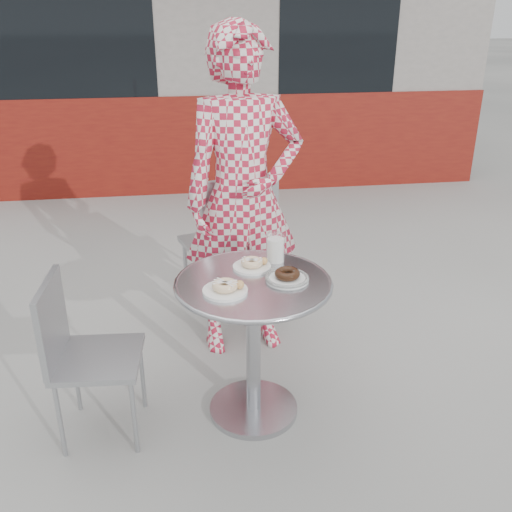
{
  "coord_description": "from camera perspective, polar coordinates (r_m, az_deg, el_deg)",
  "views": [
    {
      "loc": [
        -0.27,
        -2.24,
        1.85
      ],
      "look_at": [
        0.07,
        0.11,
        0.79
      ],
      "focal_mm": 40.0,
      "sensor_mm": 36.0,
      "label": 1
    }
  ],
  "objects": [
    {
      "name": "seated_person",
      "position": [
        3.06,
        -1.25,
        5.83
      ],
      "size": [
        0.7,
        0.51,
        1.78
      ],
      "primitive_type": "imported",
      "rotation": [
        0.0,
        0.0,
        0.13
      ],
      "color": "#AF1A34",
      "rests_on": "ground"
    },
    {
      "name": "bistro_table",
      "position": [
        2.61,
        -0.27,
        -5.95
      ],
      "size": [
        0.71,
        0.71,
        0.72
      ],
      "rotation": [
        0.0,
        0.0,
        -0.14
      ],
      "color": "silver",
      "rests_on": "ground"
    },
    {
      "name": "chair_far",
      "position": [
        3.54,
        -2.86,
        -1.89
      ],
      "size": [
        0.58,
        0.59,
        0.98
      ],
      "rotation": [
        0.0,
        0.0,
        3.45
      ],
      "color": "#A4A7AB",
      "rests_on": "ground"
    },
    {
      "name": "ground",
      "position": [
        2.91,
        -1.05,
        -15.29
      ],
      "size": [
        60.0,
        60.0,
        0.0
      ],
      "primitive_type": "plane",
      "color": "#A09D98",
      "rests_on": "ground"
    },
    {
      "name": "plate_checker",
      "position": [
        2.53,
        3.14,
        -2.1
      ],
      "size": [
        0.2,
        0.2,
        0.05
      ],
      "rotation": [
        0.0,
        0.0,
        0.42
      ],
      "color": "white",
      "rests_on": "bistro_table"
    },
    {
      "name": "milk_cup",
      "position": [
        2.7,
        1.96,
        0.76
      ],
      "size": [
        0.09,
        0.09,
        0.14
      ],
      "rotation": [
        0.0,
        0.0,
        -0.14
      ],
      "color": "white",
      "rests_on": "bistro_table"
    },
    {
      "name": "plate_near",
      "position": [
        2.43,
        -3.03,
        -3.19
      ],
      "size": [
        0.19,
        0.19,
        0.05
      ],
      "rotation": [
        0.0,
        0.0,
        -0.4
      ],
      "color": "white",
      "rests_on": "bistro_table"
    },
    {
      "name": "storefront",
      "position": [
        7.81,
        -6.66,
        21.22
      ],
      "size": [
        6.02,
        4.55,
        3.0
      ],
      "color": "gray",
      "rests_on": "ground"
    },
    {
      "name": "plate_far",
      "position": [
        2.64,
        -0.34,
        -0.83
      ],
      "size": [
        0.18,
        0.18,
        0.05
      ],
      "rotation": [
        0.0,
        0.0,
        -0.26
      ],
      "color": "white",
      "rests_on": "bistro_table"
    },
    {
      "name": "chair_left",
      "position": [
        2.76,
        -15.36,
        -12.58
      ],
      "size": [
        0.4,
        0.4,
        0.78
      ],
      "rotation": [
        0.0,
        0.0,
        1.5
      ],
      "color": "#A4A7AB",
      "rests_on": "ground"
    }
  ]
}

